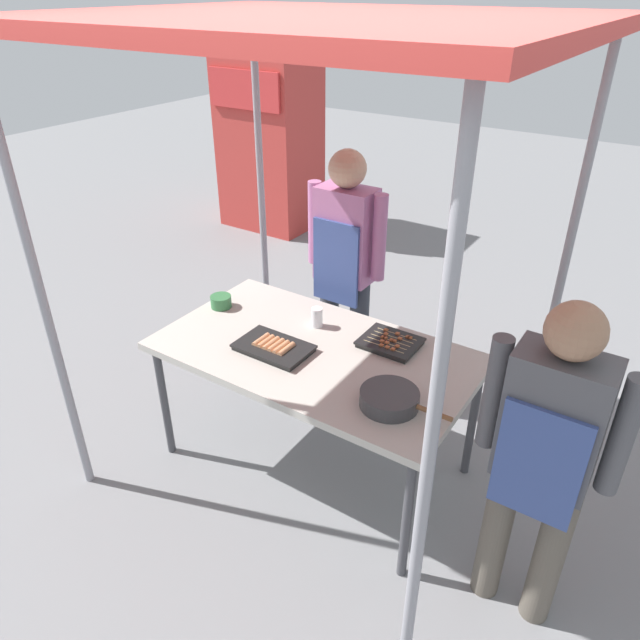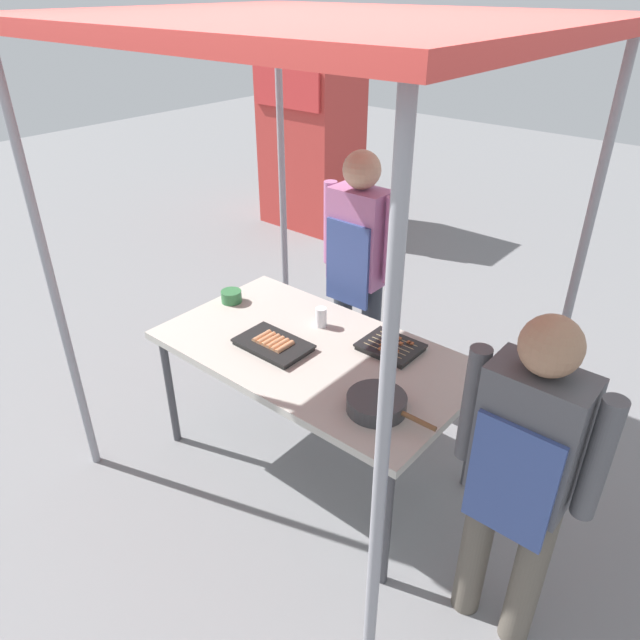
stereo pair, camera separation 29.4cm
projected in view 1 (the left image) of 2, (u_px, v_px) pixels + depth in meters
ground_plane at (315, 460)px, 3.35m from camera, size 18.00×18.00×0.00m
stall_table at (315, 358)px, 3.01m from camera, size 1.60×0.90×0.75m
stall_canopy at (313, 44)px, 2.27m from camera, size 2.10×1.80×2.27m
tray_grilled_sausages at (274, 347)px, 2.96m from camera, size 0.38×0.24×0.05m
tray_meat_skewers at (390, 343)px, 3.01m from camera, size 0.29×0.24×0.04m
cooking_wok at (390, 398)px, 2.57m from camera, size 0.42×0.26×0.07m
condiment_bowl at (221, 301)px, 3.35m from camera, size 0.12×0.12×0.07m
drink_cup_near_edge at (317, 317)px, 3.16m from camera, size 0.06×0.06×0.11m
vendor_woman at (345, 258)px, 3.52m from camera, size 0.52×0.23×1.58m
customer_nearby at (545, 451)px, 2.16m from camera, size 0.52×0.22×1.49m
neighbor_stall_left at (269, 140)px, 6.17m from camera, size 0.94×0.73×1.82m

